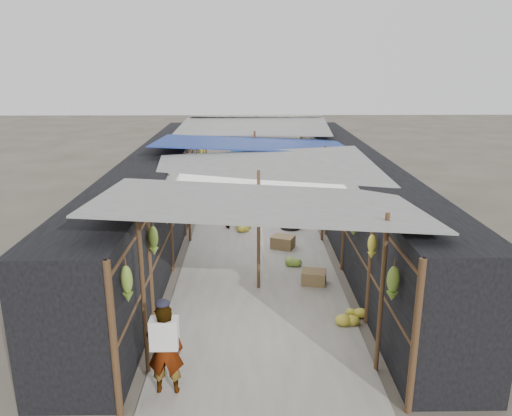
{
  "coord_description": "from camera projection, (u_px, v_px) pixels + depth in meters",
  "views": [
    {
      "loc": [
        -0.22,
        -6.84,
        4.69
      ],
      "look_at": [
        -0.02,
        4.92,
        1.25
      ],
      "focal_mm": 35.0,
      "sensor_mm": 36.0,
      "label": 1
    }
  ],
  "objects": [
    {
      "name": "floor_bananas",
      "position": [
        268.0,
        240.0,
        13.26
      ],
      "size": [
        3.82,
        10.18,
        0.34
      ],
      "color": "olive",
      "rests_on": "ground"
    },
    {
      "name": "shopper_blue",
      "position": [
        239.0,
        197.0,
        14.57
      ],
      "size": [
        1.12,
        1.03,
        1.84
      ],
      "primitive_type": "imported",
      "rotation": [
        0.0,
        0.0,
        0.48
      ],
      "color": "#1D4594",
      "rests_on": "ground"
    },
    {
      "name": "hanging_bananas",
      "position": [
        258.0,
        181.0,
        13.26
      ],
      "size": [
        3.96,
        14.04,
        0.82
      ],
      "color": "olive",
      "rests_on": "ground"
    },
    {
      "name": "black_basin",
      "position": [
        290.0,
        226.0,
        14.59
      ],
      "size": [
        0.59,
        0.59,
        0.18
      ],
      "primitive_type": "cylinder",
      "color": "black",
      "rests_on": "ground"
    },
    {
      "name": "stall_left",
      "position": [
        158.0,
        196.0,
        13.76
      ],
      "size": [
        1.4,
        15.0,
        2.3
      ],
      "primitive_type": "cube",
      "color": "black",
      "rests_on": "ground"
    },
    {
      "name": "vendor_elderly",
      "position": [
        165.0,
        349.0,
        7.18
      ],
      "size": [
        0.53,
        0.35,
        1.43
      ],
      "primitive_type": "imported",
      "rotation": [
        0.0,
        0.0,
        3.15
      ],
      "color": "silver",
      "rests_on": "ground"
    },
    {
      "name": "crate_back",
      "position": [
        251.0,
        204.0,
        16.7
      ],
      "size": [
        0.49,
        0.45,
        0.26
      ],
      "primitive_type": "cube",
      "rotation": [
        0.0,
        0.0,
        -0.35
      ],
      "color": "olive",
      "rests_on": "ground"
    },
    {
      "name": "market_canopy",
      "position": [
        257.0,
        148.0,
        13.78
      ],
      "size": [
        5.62,
        15.2,
        2.77
      ],
      "color": "brown",
      "rests_on": "ground"
    },
    {
      "name": "ground",
      "position": [
        263.0,
        371.0,
        7.88
      ],
      "size": [
        80.0,
        80.0,
        0.0
      ],
      "primitive_type": "plane",
      "color": "#6B6356",
      "rests_on": "ground"
    },
    {
      "name": "crate_mid",
      "position": [
        283.0,
        242.0,
        13.03
      ],
      "size": [
        0.69,
        0.63,
        0.34
      ],
      "primitive_type": "cube",
      "rotation": [
        0.0,
        0.0,
        -0.39
      ],
      "color": "olive",
      "rests_on": "ground"
    },
    {
      "name": "vendor_seated",
      "position": [
        304.0,
        192.0,
        17.0
      ],
      "size": [
        0.57,
        0.66,
        0.89
      ],
      "primitive_type": "imported",
      "rotation": [
        0.0,
        0.0,
        -1.06
      ],
      "color": "#524C47",
      "rests_on": "ground"
    },
    {
      "name": "stall_right",
      "position": [
        353.0,
        195.0,
        13.84
      ],
      "size": [
        1.4,
        15.0,
        2.3
      ],
      "primitive_type": "cube",
      "color": "black",
      "rests_on": "ground"
    },
    {
      "name": "aisle_slab",
      "position": [
        256.0,
        234.0,
        14.12
      ],
      "size": [
        3.6,
        16.0,
        0.02
      ],
      "primitive_type": "cube",
      "color": "#9E998E",
      "rests_on": "ground"
    },
    {
      "name": "crate_near",
      "position": [
        314.0,
        278.0,
        10.93
      ],
      "size": [
        0.59,
        0.51,
        0.31
      ],
      "primitive_type": "cube",
      "rotation": [
        0.0,
        0.0,
        -0.21
      ],
      "color": "olive",
      "rests_on": "ground"
    }
  ]
}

